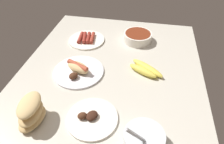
# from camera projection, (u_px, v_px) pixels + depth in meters

# --- Properties ---
(ground_plane) EXTENTS (1.20, 0.90, 0.03)m
(ground_plane) POSITION_uv_depth(u_px,v_px,m) (108.00, 80.00, 0.96)
(ground_plane) COLOR beige
(plate_grilled_meat) EXTENTS (0.20, 0.20, 0.03)m
(plate_grilled_meat) POSITION_uv_depth(u_px,v_px,m) (92.00, 118.00, 0.77)
(plate_grilled_meat) COLOR white
(plate_grilled_meat) RESTS_ON ground_plane
(bread_stack) EXTENTS (0.15, 0.10, 0.11)m
(bread_stack) POSITION_uv_depth(u_px,v_px,m) (31.00, 112.00, 0.73)
(bread_stack) COLOR tan
(bread_stack) RESTS_ON ground_plane
(banana_bunch) EXTENTS (0.15, 0.18, 0.03)m
(banana_bunch) POSITION_uv_depth(u_px,v_px,m) (145.00, 69.00, 0.97)
(banana_bunch) COLOR #E5D14C
(banana_bunch) RESTS_ON ground_plane
(bowl_coleslaw) EXTENTS (0.14, 0.14, 0.16)m
(bowl_coleslaw) POSITION_uv_depth(u_px,v_px,m) (144.00, 139.00, 0.67)
(bowl_coleslaw) COLOR silver
(bowl_coleslaw) RESTS_ON ground_plane
(plate_sausages) EXTENTS (0.21, 0.21, 0.03)m
(plate_sausages) POSITION_uv_depth(u_px,v_px,m) (87.00, 39.00, 1.19)
(plate_sausages) COLOR white
(plate_sausages) RESTS_ON ground_plane
(plate_hotdog_assembled) EXTENTS (0.25, 0.25, 0.06)m
(plate_hotdog_assembled) POSITION_uv_depth(u_px,v_px,m) (78.00, 70.00, 0.97)
(plate_hotdog_assembled) COLOR white
(plate_hotdog_assembled) RESTS_ON ground_plane
(bowl_chili) EXTENTS (0.17, 0.17, 0.05)m
(bowl_chili) POSITION_uv_depth(u_px,v_px,m) (138.00, 37.00, 1.18)
(bowl_chili) COLOR white
(bowl_chili) RESTS_ON ground_plane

